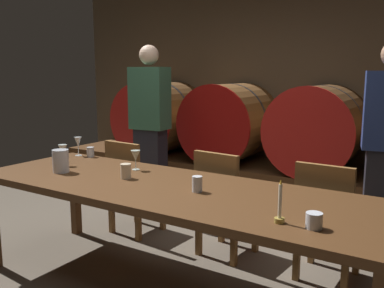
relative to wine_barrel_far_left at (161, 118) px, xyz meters
name	(u,v)px	position (x,y,z in m)	size (l,w,h in m)	color
ground_plane	(153,283)	(1.52, -2.17, -0.91)	(8.06, 8.06, 0.00)	brown
back_wall	(289,74)	(1.52, 0.55, 0.57)	(6.20, 0.24, 2.95)	brown
barrel_shelf	(269,184)	(1.52, 0.00, -0.68)	(5.58, 0.90, 0.46)	#4C2D16
wine_barrel_far_left	(161,118)	(0.00, 0.00, 0.00)	(0.92, 0.93, 0.92)	brown
wine_barrel_center_left	(230,122)	(1.02, 0.00, 0.00)	(0.92, 0.93, 0.92)	brown
wine_barrel_center_right	(319,129)	(2.05, 0.00, 0.00)	(0.92, 0.93, 0.92)	#513319
dining_table	(169,195)	(1.70, -2.21, -0.22)	(2.89, 0.95, 0.75)	#4C2D16
chair_left	(131,183)	(0.78, -1.52, -0.42)	(0.43, 0.43, 0.88)	brown
chair_center	(223,199)	(1.73, -1.51, -0.42)	(0.44, 0.44, 0.88)	brown
chair_right	(327,216)	(2.54, -1.49, -0.42)	(0.41, 0.41, 0.88)	brown
guest_left	(150,129)	(0.56, -0.95, 0.00)	(0.40, 0.28, 1.77)	black
candle_center	(280,211)	(2.56, -2.48, -0.09)	(0.05, 0.05, 0.22)	olive
pitcher	(61,161)	(0.78, -2.32, -0.07)	(0.12, 0.12, 0.17)	silver
wine_glass_left	(78,143)	(0.41, -1.81, -0.04)	(0.06, 0.06, 0.17)	white
wine_glass_center	(63,150)	(0.61, -2.15, -0.03)	(0.07, 0.07, 0.17)	silver
wine_glass_right	(136,156)	(1.21, -1.97, -0.05)	(0.07, 0.07, 0.15)	silver
cup_far_left	(90,152)	(0.55, -1.79, -0.11)	(0.06, 0.06, 0.09)	silver
cup_center_left	(126,171)	(1.32, -2.21, -0.10)	(0.07, 0.07, 0.11)	beige
cup_center_right	(197,184)	(1.92, -2.23, -0.11)	(0.06, 0.06, 0.10)	silver
cup_far_right	(314,221)	(2.72, -2.46, -0.12)	(0.08, 0.08, 0.08)	silver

